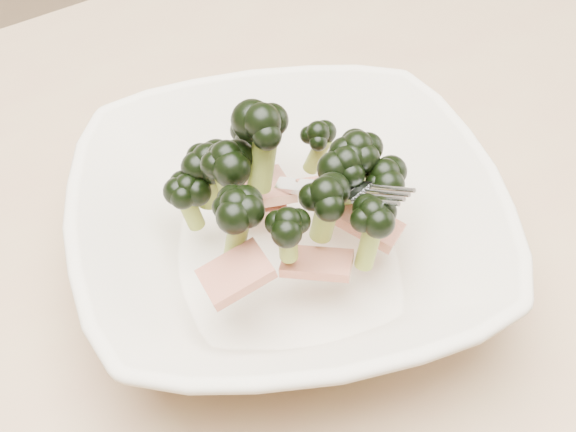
% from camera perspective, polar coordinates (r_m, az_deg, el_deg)
% --- Properties ---
extents(dining_table, '(1.20, 0.80, 0.75)m').
position_cam_1_polar(dining_table, '(0.64, -8.63, -12.21)').
color(dining_table, tan).
rests_on(dining_table, ground).
extents(broccoli_dish, '(0.38, 0.38, 0.13)m').
position_cam_1_polar(broccoli_dish, '(0.55, -0.01, -0.64)').
color(broccoli_dish, beige).
rests_on(broccoli_dish, dining_table).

